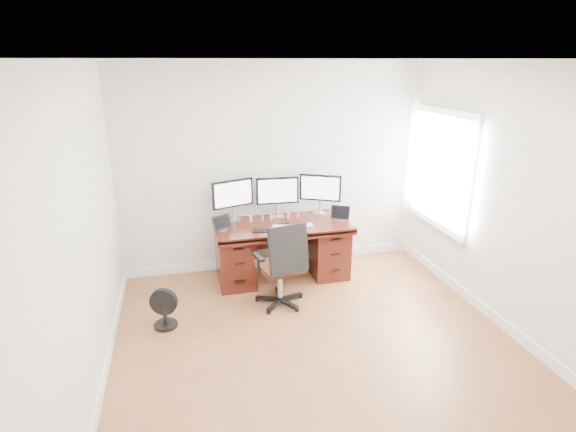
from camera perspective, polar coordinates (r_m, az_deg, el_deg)
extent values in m
plane|color=brown|center=(4.48, 4.81, -17.87)|extent=(4.50, 4.50, 0.00)
cube|color=silver|center=(5.91, -1.75, 5.99)|extent=(4.00, 0.10, 2.70)
cube|color=silver|center=(4.84, 28.37, 0.66)|extent=(0.10, 4.50, 2.70)
cube|color=white|center=(5.96, 18.82, 5.58)|extent=(0.04, 1.30, 1.50)
cube|color=white|center=(5.95, 18.66, 5.58)|extent=(0.01, 1.15, 1.35)
cube|color=#3B120B|center=(5.67, -0.72, -1.18)|extent=(1.70, 0.80, 0.05)
cube|color=#3B120B|center=(5.74, -6.69, -5.08)|extent=(0.45, 0.70, 0.70)
cube|color=#3B120B|center=(5.99, 4.89, -3.96)|extent=(0.45, 0.70, 0.70)
cube|color=black|center=(6.02, -1.36, -2.22)|extent=(0.74, 0.03, 0.40)
cylinder|color=black|center=(5.35, -1.01, -10.60)|extent=(0.66, 0.66, 0.08)
cylinder|color=silver|center=(5.24, -1.02, -8.37)|extent=(0.06, 0.06, 0.39)
cube|color=#3D1B12|center=(5.15, -1.03, -6.44)|extent=(0.56, 0.54, 0.07)
cube|color=black|center=(4.85, 0.06, -4.29)|extent=(0.45, 0.15, 0.54)
cube|color=black|center=(4.98, -3.79, -5.19)|extent=(0.11, 0.24, 0.03)
cube|color=black|center=(5.19, 1.59, -4.11)|extent=(0.11, 0.24, 0.03)
cylinder|color=black|center=(5.12, -15.25, -13.19)|extent=(0.25, 0.25, 0.03)
cylinder|color=black|center=(5.05, -15.37, -12.03)|extent=(0.04, 0.04, 0.21)
cylinder|color=black|center=(4.98, -15.52, -10.55)|extent=(0.30, 0.15, 0.29)
cube|color=silver|center=(5.82, -6.91, -0.47)|extent=(0.21, 0.19, 0.01)
cylinder|color=silver|center=(5.79, -6.94, 0.32)|extent=(0.04, 0.04, 0.18)
cube|color=black|center=(5.71, -7.05, 2.84)|extent=(0.53, 0.21, 0.35)
cube|color=white|center=(5.69, -6.96, 2.79)|extent=(0.48, 0.16, 0.30)
cube|color=silver|center=(5.91, -1.32, -0.02)|extent=(0.19, 0.15, 0.01)
cylinder|color=silver|center=(5.88, -1.33, 0.76)|extent=(0.04, 0.04, 0.18)
cube|color=black|center=(5.80, -1.35, 3.24)|extent=(0.55, 0.07, 0.35)
cube|color=white|center=(5.78, -1.31, 3.19)|extent=(0.50, 0.03, 0.30)
cube|color=silver|center=(6.05, 4.05, 0.41)|extent=(0.22, 0.21, 0.01)
cylinder|color=silver|center=(6.02, 4.07, 1.17)|extent=(0.04, 0.04, 0.18)
cube|color=black|center=(5.95, 4.13, 3.60)|extent=(0.50, 0.28, 0.35)
cube|color=white|center=(5.93, 4.10, 3.55)|extent=(0.45, 0.23, 0.30)
cube|color=silver|center=(5.50, -8.29, -1.69)|extent=(0.13, 0.12, 0.01)
cube|color=black|center=(5.47, -8.33, -0.77)|extent=(0.24, 0.17, 0.17)
cube|color=silver|center=(5.82, 6.65, -0.44)|extent=(0.13, 0.12, 0.01)
cube|color=black|center=(5.79, 6.69, 0.44)|extent=(0.24, 0.17, 0.17)
cube|color=white|center=(5.52, -0.66, -1.38)|extent=(0.27, 0.17, 0.01)
cube|color=silver|center=(5.59, 2.52, -1.16)|extent=(0.14, 0.14, 0.01)
cube|color=black|center=(5.43, -3.40, -1.80)|extent=(0.25, 0.19, 0.01)
cube|color=black|center=(5.65, -0.56, -0.91)|extent=(0.13, 0.09, 0.01)
cylinder|color=#DCC968|center=(5.72, -4.74, -0.46)|extent=(0.03, 0.03, 0.06)
sphere|color=#DCC968|center=(5.71, -4.75, -0.04)|extent=(0.04, 0.04, 0.04)
cylinder|color=#466ADD|center=(5.74, -3.28, -0.34)|extent=(0.03, 0.03, 0.06)
sphere|color=#466ADD|center=(5.73, -3.29, 0.08)|extent=(0.04, 0.04, 0.04)
cylinder|color=#9957D4|center=(5.76, -2.20, -0.25)|extent=(0.03, 0.03, 0.06)
sphere|color=#9957D4|center=(5.75, -2.21, 0.16)|extent=(0.04, 0.04, 0.04)
cylinder|color=#F28149|center=(5.81, -0.01, -0.08)|extent=(0.03, 0.03, 0.06)
sphere|color=#F28149|center=(5.80, -0.01, 0.34)|extent=(0.04, 0.04, 0.04)
cylinder|color=#914F45|center=(5.84, 1.22, 0.02)|extent=(0.03, 0.03, 0.06)
sphere|color=#914F45|center=(5.83, 1.23, 0.44)|extent=(0.04, 0.04, 0.04)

